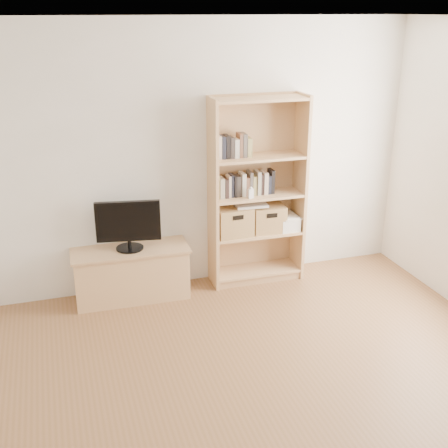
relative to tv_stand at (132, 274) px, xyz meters
name	(u,v)px	position (x,y,z in m)	size (l,w,h in m)	color
floor	(289,443)	(0.67, -2.30, -0.25)	(4.50, 5.00, 0.01)	brown
back_wall	(191,158)	(0.67, 0.20, 1.05)	(4.50, 0.02, 2.60)	silver
ceiling	(312,19)	(0.67, -2.30, 2.35)	(4.50, 5.00, 0.01)	white
tv_stand	(132,274)	(0.00, 0.00, 0.00)	(1.07, 0.40, 0.49)	tan
bookshelf	(257,192)	(1.30, 0.03, 0.70)	(0.95, 0.34, 1.90)	tan
television	(128,226)	(0.00, 0.00, 0.50)	(0.60, 0.05, 0.47)	black
books_row_mid	(257,183)	(1.30, 0.05, 0.79)	(0.80, 0.16, 0.21)	#9D9156
books_row_upper	(237,146)	(1.09, 0.06, 1.18)	(0.42, 0.15, 0.22)	#9D9156
baby_monitor	(251,194)	(1.19, -0.07, 0.73)	(0.05, 0.03, 0.09)	white
basket_left	(233,221)	(1.04, 0.03, 0.43)	(0.35, 0.29, 0.29)	tan
basket_right	(268,218)	(1.41, 0.03, 0.42)	(0.33, 0.27, 0.27)	tan
laptop	(251,204)	(1.23, 0.03, 0.58)	(0.32, 0.22, 0.02)	white
magazine_stack	(287,222)	(1.62, 0.02, 0.35)	(0.20, 0.28, 0.13)	silver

